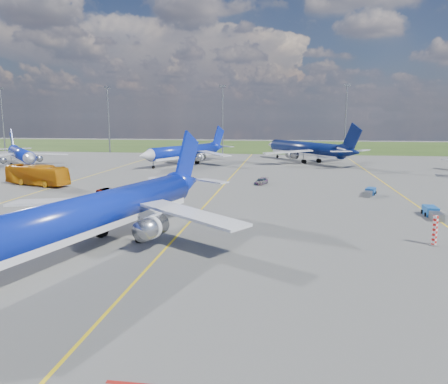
# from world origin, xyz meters

# --- Properties ---
(ground) EXTENTS (400.00, 400.00, 0.00)m
(ground) POSITION_xyz_m (0.00, 0.00, 0.00)
(ground) COLOR #585855
(ground) RESTS_ON ground
(grass_strip) EXTENTS (400.00, 80.00, 0.01)m
(grass_strip) POSITION_xyz_m (0.00, 150.00, 0.00)
(grass_strip) COLOR #2D4719
(grass_strip) RESTS_ON ground
(taxiway_lines) EXTENTS (60.25, 160.00, 0.02)m
(taxiway_lines) POSITION_xyz_m (0.17, 27.70, 0.01)
(taxiway_lines) COLOR yellow
(taxiway_lines) RESTS_ON ground
(floodlight_masts) EXTENTS (202.20, 0.50, 22.70)m
(floodlight_masts) POSITION_xyz_m (10.00, 110.00, 12.56)
(floodlight_masts) COLOR slate
(floodlight_masts) RESTS_ON ground
(warning_post) EXTENTS (0.50, 0.50, 3.00)m
(warning_post) POSITION_xyz_m (26.00, 8.00, 1.50)
(warning_post) COLOR red
(warning_post) RESTS_ON ground
(bg_jet_nw) EXTENTS (41.66, 42.46, 8.86)m
(bg_jet_nw) POSITION_xyz_m (-54.59, 64.96, 0.00)
(bg_jet_nw) COLOR #0B209F
(bg_jet_nw) RESTS_ON ground
(bg_jet_nnw) EXTENTS (40.79, 44.83, 9.53)m
(bg_jet_nnw) POSITION_xyz_m (-15.24, 76.57, 0.00)
(bg_jet_nnw) COLOR #0B209F
(bg_jet_nnw) RESTS_ON ground
(bg_jet_n) EXTENTS (49.09, 51.40, 10.71)m
(bg_jet_n) POSITION_xyz_m (16.60, 86.40, 0.00)
(bg_jet_n) COLOR #081446
(bg_jet_n) RESTS_ON ground
(main_airliner) EXTENTS (39.95, 46.57, 10.45)m
(main_airliner) POSITION_xyz_m (-6.12, 3.11, 0.00)
(main_airliner) COLOR #0B209F
(main_airliner) RESTS_ON ground
(apron_bus) EXTENTS (13.85, 7.28, 3.77)m
(apron_bus) POSITION_xyz_m (-34.03, 37.82, 1.89)
(apron_bus) COLOR orange
(apron_bus) RESTS_ON ground
(service_car_a) EXTENTS (2.50, 4.13, 1.32)m
(service_car_a) POSITION_xyz_m (-8.85, 31.73, 0.66)
(service_car_a) COLOR #999999
(service_car_a) RESTS_ON ground
(service_car_b) EXTENTS (4.77, 3.91, 1.21)m
(service_car_b) POSITION_xyz_m (-16.83, 29.60, 0.60)
(service_car_b) COLOR #999999
(service_car_b) RESTS_ON ground
(service_car_c) EXTENTS (2.86, 4.32, 1.16)m
(service_car_c) POSITION_xyz_m (6.80, 44.70, 0.58)
(service_car_c) COLOR #999999
(service_car_c) RESTS_ON ground
(baggage_tug_w) EXTENTS (1.60, 5.28, 1.17)m
(baggage_tug_w) POSITION_xyz_m (29.84, 20.94, 0.55)
(baggage_tug_w) COLOR #1A539E
(baggage_tug_w) RESTS_ON ground
(baggage_tug_c) EXTENTS (2.07, 4.90, 1.07)m
(baggage_tug_c) POSITION_xyz_m (-9.79, 40.58, 0.50)
(baggage_tug_c) COLOR navy
(baggage_tug_c) RESTS_ON ground
(baggage_tug_e) EXTENTS (2.82, 4.88, 1.06)m
(baggage_tug_e) POSITION_xyz_m (24.80, 35.77, 0.50)
(baggage_tug_e) COLOR #1B51A3
(baggage_tug_e) RESTS_ON ground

